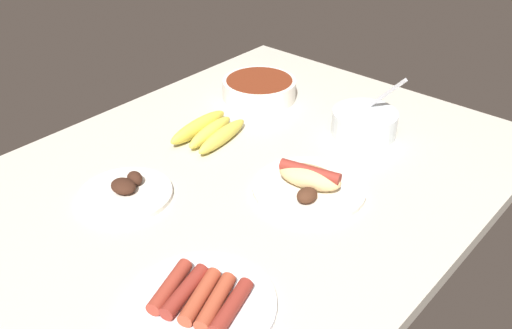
{
  "coord_description": "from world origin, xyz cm",
  "views": [
    {
      "loc": [
        -74.21,
        -67.84,
        65.86
      ],
      "look_at": [
        1.28,
        -2.66,
        3.0
      ],
      "focal_mm": 40.72,
      "sensor_mm": 36.0,
      "label": 1
    }
  ],
  "objects": [
    {
      "name": "banana_bunch",
      "position": [
        6.49,
        15.94,
        1.82
      ],
      "size": [
        18.83,
        12.08,
        3.98
      ],
      "color": "#E5D14C",
      "rests_on": "ground_plane"
    },
    {
      "name": "plate_grilled_meat",
      "position": [
        -20.48,
        12.18,
        0.89
      ],
      "size": [
        18.35,
        18.35,
        3.72
      ],
      "color": "white",
      "rests_on": "ground_plane"
    },
    {
      "name": "plate_hotdog_assembled",
      "position": [
        4.31,
        -13.95,
        1.83
      ],
      "size": [
        22.63,
        22.63,
        5.61
      ],
      "color": "white",
      "rests_on": "ground_plane"
    },
    {
      "name": "plate_sausages",
      "position": [
        -31.64,
        -19.89,
        1.11
      ],
      "size": [
        23.48,
        23.48,
        3.41
      ],
      "color": "white",
      "rests_on": "ground_plane"
    },
    {
      "name": "bowl_coleslaw",
      "position": [
        31.63,
        -9.51,
        3.06
      ],
      "size": [
        15.07,
        15.12,
        14.83
      ],
      "color": "silver",
      "rests_on": "ground_plane"
    },
    {
      "name": "bowl_chili",
      "position": [
        30.03,
        21.04,
        2.82
      ],
      "size": [
        18.92,
        18.92,
        5.15
      ],
      "color": "white",
      "rests_on": "ground_plane"
    },
    {
      "name": "ground_plane",
      "position": [
        0.0,
        0.0,
        -1.5
      ],
      "size": [
        120.0,
        90.0,
        3.0
      ],
      "primitive_type": "cube",
      "color": "beige"
    }
  ]
}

